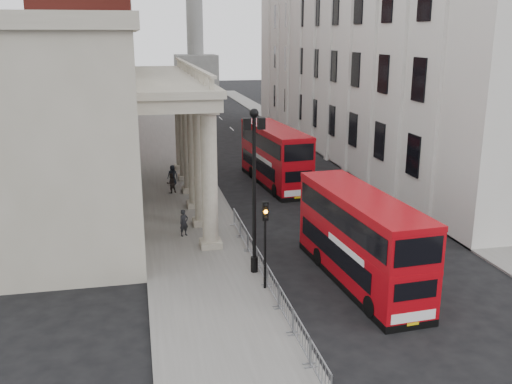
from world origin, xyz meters
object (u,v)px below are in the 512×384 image
(monument_column, at_px, (194,12))
(bus_far, at_px, (275,155))
(lamp_post_mid, at_px, (211,129))
(pedestrian_a, at_px, (184,223))
(lamp_post_south, at_px, (254,181))
(pedestrian_c, at_px, (173,175))
(traffic_light, at_px, (265,229))
(pedestrian_b, at_px, (171,183))
(lamp_post_north, at_px, (190,105))
(bus_near, at_px, (360,237))

(monument_column, bearing_deg, bus_far, -91.03)
(lamp_post_mid, distance_m, pedestrian_a, 11.05)
(lamp_post_mid, distance_m, bus_far, 6.05)
(pedestrian_a, bearing_deg, lamp_post_south, -95.19)
(pedestrian_c, bearing_deg, pedestrian_a, -75.80)
(traffic_light, bearing_deg, lamp_post_mid, 90.32)
(pedestrian_a, height_order, pedestrian_b, pedestrian_a)
(lamp_post_south, bearing_deg, monument_column, 85.71)
(bus_far, bearing_deg, lamp_post_south, -111.93)
(monument_column, relative_size, lamp_post_north, 6.51)
(lamp_post_mid, bearing_deg, lamp_post_south, -90.00)
(traffic_light, height_order, bus_near, bus_near)
(lamp_post_south, bearing_deg, pedestrian_c, 98.86)
(lamp_post_south, height_order, pedestrian_b, lamp_post_south)
(monument_column, relative_size, traffic_light, 12.60)
(pedestrian_c, bearing_deg, pedestrian_b, -81.62)
(lamp_post_north, bearing_deg, traffic_light, -89.83)
(traffic_light, bearing_deg, pedestrian_a, 110.95)
(monument_column, xyz_separation_m, bus_far, (-1.27, -70.57, -13.55))
(monument_column, distance_m, lamp_post_mid, 73.14)
(lamp_post_mid, bearing_deg, monument_column, 84.76)
(bus_near, bearing_deg, pedestrian_b, 110.25)
(lamp_post_mid, relative_size, pedestrian_c, 5.11)
(lamp_post_mid, height_order, bus_far, lamp_post_mid)
(pedestrian_a, bearing_deg, pedestrian_c, 57.86)
(lamp_post_south, height_order, bus_near, lamp_post_south)
(lamp_post_mid, height_order, pedestrian_b, lamp_post_mid)
(lamp_post_north, xyz_separation_m, pedestrian_a, (-3.03, -25.85, -3.98))
(bus_far, distance_m, pedestrian_b, 8.73)
(lamp_post_north, relative_size, pedestrian_a, 5.12)
(monument_column, xyz_separation_m, pedestrian_c, (-9.47, -69.60, -15.05))
(lamp_post_south, distance_m, pedestrian_b, 16.77)
(lamp_post_mid, distance_m, lamp_post_north, 16.00)
(lamp_post_mid, bearing_deg, bus_near, -74.81)
(traffic_light, distance_m, pedestrian_c, 20.74)
(lamp_post_south, bearing_deg, bus_far, 73.01)
(bus_near, xyz_separation_m, pedestrian_c, (-7.74, 20.33, -1.39))
(lamp_post_south, distance_m, lamp_post_north, 32.00)
(bus_far, bearing_deg, pedestrian_b, -175.21)
(lamp_post_south, relative_size, pedestrian_c, 5.11)
(monument_column, relative_size, pedestrian_c, 33.30)
(lamp_post_mid, relative_size, pedestrian_a, 5.12)
(bus_near, distance_m, pedestrian_a, 11.38)
(traffic_light, distance_m, pedestrian_a, 9.01)
(lamp_post_mid, relative_size, lamp_post_north, 1.00)
(lamp_post_south, bearing_deg, pedestrian_a, 116.21)
(monument_column, distance_m, bus_far, 71.87)
(bus_near, relative_size, pedestrian_b, 6.75)
(lamp_post_north, distance_m, pedestrian_a, 26.33)
(bus_near, distance_m, bus_far, 19.37)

